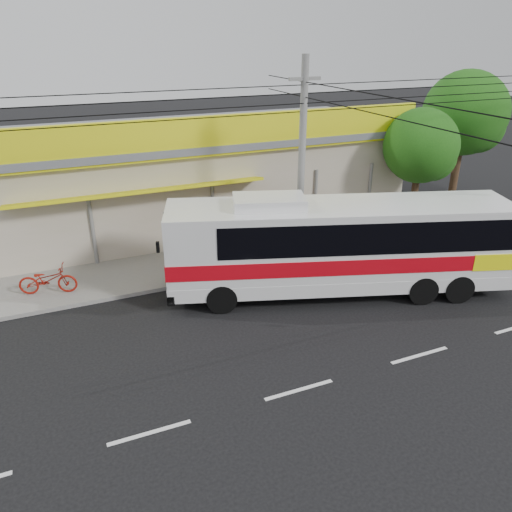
{
  "coord_description": "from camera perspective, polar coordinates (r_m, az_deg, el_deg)",
  "views": [
    {
      "loc": [
        -5.21,
        -11.86,
        8.74
      ],
      "look_at": [
        0.65,
        2.0,
        1.94
      ],
      "focal_mm": 35.0,
      "sensor_mm": 36.0,
      "label": 1
    }
  ],
  "objects": [
    {
      "name": "lane_markings",
      "position": [
        13.82,
        4.95,
        -15.02
      ],
      "size": [
        50.0,
        0.12,
        0.01
      ],
      "primitive_type": null,
      "color": "silver",
      "rests_on": "ground"
    },
    {
      "name": "tree_near",
      "position": [
        24.61,
        18.56,
        11.57
      ],
      "size": [
        3.42,
        3.42,
        5.67
      ],
      "color": "#301E13",
      "rests_on": "ground"
    },
    {
      "name": "coach_bus",
      "position": [
        17.84,
        10.06,
        1.65
      ],
      "size": [
        12.21,
        6.12,
        3.7
      ],
      "rotation": [
        0.0,
        0.0,
        -0.31
      ],
      "color": "silver",
      "rests_on": "ground"
    },
    {
      "name": "storefront_building",
      "position": [
        24.82,
        -10.16,
        8.89
      ],
      "size": [
        22.6,
        9.2,
        5.7
      ],
      "color": "#ACA38A",
      "rests_on": "ground"
    },
    {
      "name": "utility_pole",
      "position": [
        18.35,
        5.52,
        17.63
      ],
      "size": [
        34.0,
        14.0,
        8.05
      ],
      "color": "slate",
      "rests_on": "ground"
    },
    {
      "name": "tree_far",
      "position": [
        28.56,
        23.03,
        14.5
      ],
      "size": [
        4.27,
        4.27,
        7.07
      ],
      "color": "#301E13",
      "rests_on": "ground"
    },
    {
      "name": "sidewalk",
      "position": [
        20.52,
        -6.05,
        -0.82
      ],
      "size": [
        30.0,
        3.2,
        0.15
      ],
      "primitive_type": "cube",
      "color": "slate",
      "rests_on": "ground"
    },
    {
      "name": "motorbike_red",
      "position": [
        19.22,
        -22.72,
        -2.51
      ],
      "size": [
        2.13,
        1.22,
        1.06
      ],
      "primitive_type": "imported",
      "rotation": [
        0.0,
        0.0,
        1.3
      ],
      "color": "maroon",
      "rests_on": "sidewalk"
    },
    {
      "name": "ground",
      "position": [
        15.62,
        0.66,
        -9.71
      ],
      "size": [
        120.0,
        120.0,
        0.0
      ],
      "primitive_type": "plane",
      "color": "black",
      "rests_on": "ground"
    }
  ]
}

